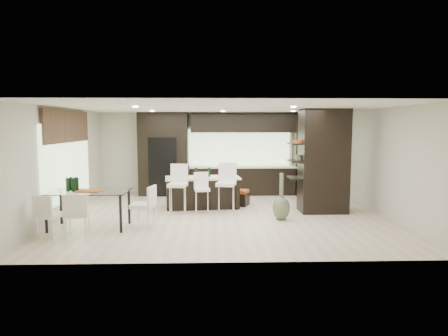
{
  "coord_description": "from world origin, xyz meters",
  "views": [
    {
      "loc": [
        -0.32,
        -9.92,
        2.26
      ],
      "look_at": [
        0.0,
        0.6,
        1.15
      ],
      "focal_mm": 32.0,
      "sensor_mm": 36.0,
      "label": 1
    }
  ],
  "objects_px": {
    "stool_right": "(226,193)",
    "chair_far": "(50,218)",
    "dining_table": "(90,210)",
    "chair_end": "(143,208)",
    "kitchen_island": "(203,192)",
    "stool_left": "(178,194)",
    "bench": "(228,197)",
    "chair_near": "(77,217)",
    "floor_vase": "(281,197)",
    "stool_mid": "(202,197)"
  },
  "relations": [
    {
      "from": "chair_far",
      "to": "stool_mid",
      "type": "bearing_deg",
      "value": 56.57
    },
    {
      "from": "bench",
      "to": "chair_end",
      "type": "xyz_separation_m",
      "value": [
        -2.01,
        -2.59,
        0.21
      ]
    },
    {
      "from": "stool_right",
      "to": "chair_end",
      "type": "distance_m",
      "value": 2.38
    },
    {
      "from": "floor_vase",
      "to": "chair_near",
      "type": "distance_m",
      "value": 4.61
    },
    {
      "from": "bench",
      "to": "kitchen_island",
      "type": "bearing_deg",
      "value": -129.76
    },
    {
      "from": "stool_right",
      "to": "chair_end",
      "type": "xyz_separation_m",
      "value": [
        -1.9,
        -1.42,
        -0.09
      ]
    },
    {
      "from": "stool_mid",
      "to": "stool_right",
      "type": "height_order",
      "value": "stool_right"
    },
    {
      "from": "bench",
      "to": "chair_far",
      "type": "xyz_separation_m",
      "value": [
        -3.73,
        -3.38,
        0.19
      ]
    },
    {
      "from": "floor_vase",
      "to": "chair_end",
      "type": "height_order",
      "value": "floor_vase"
    },
    {
      "from": "stool_mid",
      "to": "dining_table",
      "type": "bearing_deg",
      "value": -157.92
    },
    {
      "from": "stool_left",
      "to": "floor_vase",
      "type": "xyz_separation_m",
      "value": [
        2.55,
        -0.79,
        0.05
      ]
    },
    {
      "from": "chair_end",
      "to": "kitchen_island",
      "type": "bearing_deg",
      "value": -18.18
    },
    {
      "from": "kitchen_island",
      "to": "chair_far",
      "type": "relative_size",
      "value": 2.45
    },
    {
      "from": "stool_left",
      "to": "bench",
      "type": "distance_m",
      "value": 1.81
    },
    {
      "from": "stool_mid",
      "to": "floor_vase",
      "type": "distance_m",
      "value": 2.1
    },
    {
      "from": "chair_near",
      "to": "chair_end",
      "type": "distance_m",
      "value": 1.42
    },
    {
      "from": "dining_table",
      "to": "chair_near",
      "type": "height_order",
      "value": "chair_near"
    },
    {
      "from": "stool_right",
      "to": "dining_table",
      "type": "xyz_separation_m",
      "value": [
        -3.08,
        -1.42,
        -0.11
      ]
    },
    {
      "from": "stool_left",
      "to": "stool_right",
      "type": "distance_m",
      "value": 1.25
    },
    {
      "from": "chair_far",
      "to": "chair_near",
      "type": "bearing_deg",
      "value": 18.81
    },
    {
      "from": "stool_mid",
      "to": "chair_end",
      "type": "height_order",
      "value": "chair_end"
    },
    {
      "from": "chair_far",
      "to": "chair_end",
      "type": "relative_size",
      "value": 0.95
    },
    {
      "from": "bench",
      "to": "floor_vase",
      "type": "xyz_separation_m",
      "value": [
        1.2,
        -1.95,
        0.34
      ]
    },
    {
      "from": "stool_right",
      "to": "bench",
      "type": "height_order",
      "value": "stool_right"
    },
    {
      "from": "floor_vase",
      "to": "chair_near",
      "type": "xyz_separation_m",
      "value": [
        -4.38,
        -1.44,
        -0.14
      ]
    },
    {
      "from": "dining_table",
      "to": "chair_end",
      "type": "bearing_deg",
      "value": 0.74
    },
    {
      "from": "kitchen_island",
      "to": "stool_right",
      "type": "distance_m",
      "value": 1.0
    },
    {
      "from": "kitchen_island",
      "to": "chair_end",
      "type": "relative_size",
      "value": 2.34
    },
    {
      "from": "stool_left",
      "to": "chair_far",
      "type": "distance_m",
      "value": 3.25
    },
    {
      "from": "kitchen_island",
      "to": "chair_end",
      "type": "xyz_separation_m",
      "value": [
        -1.28,
        -2.2,
        0.01
      ]
    },
    {
      "from": "chair_near",
      "to": "kitchen_island",
      "type": "bearing_deg",
      "value": 42.27
    },
    {
      "from": "stool_right",
      "to": "chair_far",
      "type": "xyz_separation_m",
      "value": [
        -3.62,
        -2.22,
        -0.11
      ]
    },
    {
      "from": "stool_right",
      "to": "floor_vase",
      "type": "xyz_separation_m",
      "value": [
        1.3,
        -0.78,
        0.04
      ]
    },
    {
      "from": "bench",
      "to": "chair_end",
      "type": "distance_m",
      "value": 3.28
    },
    {
      "from": "dining_table",
      "to": "kitchen_island",
      "type": "bearing_deg",
      "value": 42.54
    },
    {
      "from": "stool_left",
      "to": "chair_near",
      "type": "xyz_separation_m",
      "value": [
        -1.83,
        -2.23,
        -0.09
      ]
    },
    {
      "from": "bench",
      "to": "dining_table",
      "type": "xyz_separation_m",
      "value": [
        -3.19,
        -2.59,
        0.19
      ]
    },
    {
      "from": "floor_vase",
      "to": "dining_table",
      "type": "distance_m",
      "value": 4.43
    },
    {
      "from": "stool_left",
      "to": "stool_right",
      "type": "height_order",
      "value": "stool_right"
    },
    {
      "from": "chair_end",
      "to": "chair_far",
      "type": "bearing_deg",
      "value": 126.68
    },
    {
      "from": "kitchen_island",
      "to": "chair_far",
      "type": "bearing_deg",
      "value": -141.32
    },
    {
      "from": "kitchen_island",
      "to": "stool_mid",
      "type": "distance_m",
      "value": 0.73
    },
    {
      "from": "stool_left",
      "to": "dining_table",
      "type": "xyz_separation_m",
      "value": [
        -1.83,
        -1.43,
        -0.1
      ]
    },
    {
      "from": "chair_near",
      "to": "chair_far",
      "type": "xyz_separation_m",
      "value": [
        -0.54,
        0.01,
        -0.01
      ]
    },
    {
      "from": "stool_mid",
      "to": "dining_table",
      "type": "distance_m",
      "value": 2.86
    },
    {
      "from": "kitchen_island",
      "to": "floor_vase",
      "type": "height_order",
      "value": "floor_vase"
    },
    {
      "from": "chair_end",
      "to": "floor_vase",
      "type": "bearing_deg",
      "value": -66.67
    },
    {
      "from": "stool_right",
      "to": "bench",
      "type": "xyz_separation_m",
      "value": [
        0.1,
        1.17,
        -0.3
      ]
    },
    {
      "from": "stool_left",
      "to": "stool_mid",
      "type": "height_order",
      "value": "stool_left"
    },
    {
      "from": "stool_mid",
      "to": "chair_far",
      "type": "bearing_deg",
      "value": -151.78
    }
  ]
}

